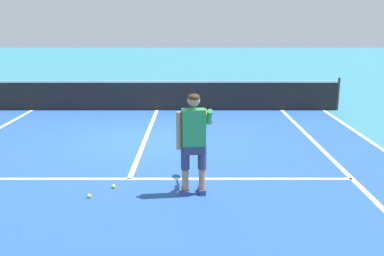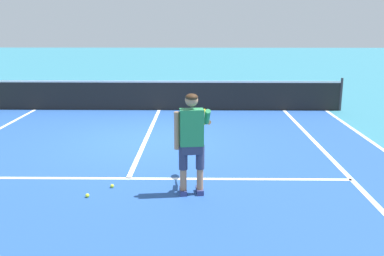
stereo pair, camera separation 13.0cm
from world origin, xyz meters
TOP-DOWN VIEW (x-y plane):
  - ground_plane at (0.00, 0.00)m, footprint 80.00×80.00m
  - court_inner_surface at (0.00, -1.08)m, footprint 10.98×10.12m
  - line_service at (0.00, -2.62)m, footprint 8.23×0.10m
  - line_centre_service at (0.00, 0.58)m, footprint 0.10×6.40m
  - line_singles_right at (4.12, -1.08)m, footprint 0.10×9.72m
  - tennis_net at (0.00, 3.78)m, footprint 11.96×0.08m
  - tennis_player at (1.19, -3.32)m, footprint 0.61×1.17m
  - tennis_ball_near_feet at (-0.21, -3.07)m, footprint 0.07×0.07m
  - tennis_ball_by_baseline at (-0.54, -3.50)m, footprint 0.07×0.07m

SIDE VIEW (x-z plane):
  - ground_plane at x=0.00m, z-range 0.00..0.00m
  - court_inner_surface at x=0.00m, z-range 0.00..0.00m
  - line_service at x=0.00m, z-range 0.00..0.01m
  - line_centre_service at x=0.00m, z-range 0.00..0.01m
  - line_singles_right at x=4.12m, z-range 0.00..0.01m
  - tennis_ball_near_feet at x=-0.21m, z-range 0.00..0.07m
  - tennis_ball_by_baseline at x=-0.54m, z-range 0.00..0.07m
  - tennis_net at x=0.00m, z-range -0.04..1.03m
  - tennis_player at x=1.19m, z-range 0.13..1.85m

